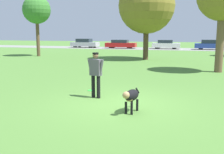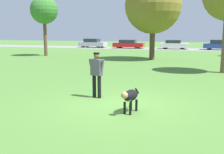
{
  "view_description": "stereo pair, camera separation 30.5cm",
  "coord_description": "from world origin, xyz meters",
  "px_view_note": "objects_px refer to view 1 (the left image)",
  "views": [
    {
      "loc": [
        2.15,
        -8.02,
        2.3
      ],
      "look_at": [
        -0.24,
        -0.11,
        0.9
      ],
      "focal_mm": 42.0,
      "sensor_mm": 36.0,
      "label": 1
    },
    {
      "loc": [
        2.44,
        -7.93,
        2.3
      ],
      "look_at": [
        -0.24,
        -0.11,
        0.9
      ],
      "focal_mm": 42.0,
      "sensor_mm": 36.0,
      "label": 2
    }
  ],
  "objects_px": {
    "tree_far_left": "(37,10)",
    "tree_mid_center": "(147,6)",
    "parked_car_white": "(166,44)",
    "parked_car_silver": "(85,43)",
    "dog": "(131,96)",
    "parked_car_blue": "(210,45)",
    "person": "(96,71)",
    "frisbee": "(91,90)",
    "parked_car_red": "(121,44)"
  },
  "relations": [
    {
      "from": "tree_far_left",
      "to": "tree_mid_center",
      "type": "xyz_separation_m",
      "value": [
        10.78,
        -0.33,
        0.1
      ]
    },
    {
      "from": "tree_far_left",
      "to": "parked_car_white",
      "type": "distance_m",
      "value": 19.44
    },
    {
      "from": "parked_car_silver",
      "to": "parked_car_white",
      "type": "distance_m",
      "value": 12.56
    },
    {
      "from": "dog",
      "to": "parked_car_blue",
      "type": "xyz_separation_m",
      "value": [
        4.07,
        31.18,
        0.18
      ]
    },
    {
      "from": "person",
      "to": "parked_car_white",
      "type": "relative_size",
      "value": 0.41
    },
    {
      "from": "frisbee",
      "to": "tree_far_left",
      "type": "distance_m",
      "value": 17.63
    },
    {
      "from": "person",
      "to": "parked_car_silver",
      "type": "xyz_separation_m",
      "value": [
        -12.86,
        29.79,
        -0.27
      ]
    },
    {
      "from": "person",
      "to": "parked_car_white",
      "type": "bearing_deg",
      "value": 102.05
    },
    {
      "from": "parked_car_red",
      "to": "parked_car_blue",
      "type": "height_order",
      "value": "parked_car_blue"
    },
    {
      "from": "dog",
      "to": "tree_far_left",
      "type": "height_order",
      "value": "tree_far_left"
    },
    {
      "from": "tree_mid_center",
      "to": "person",
      "type": "bearing_deg",
      "value": -87.65
    },
    {
      "from": "tree_mid_center",
      "to": "parked_car_red",
      "type": "distance_m",
      "value": 17.24
    },
    {
      "from": "frisbee",
      "to": "parked_car_blue",
      "type": "bearing_deg",
      "value": 77.71
    },
    {
      "from": "tree_far_left",
      "to": "parked_car_silver",
      "type": "bearing_deg",
      "value": 95.56
    },
    {
      "from": "parked_car_red",
      "to": "parked_car_blue",
      "type": "relative_size",
      "value": 1.1
    },
    {
      "from": "dog",
      "to": "parked_car_silver",
      "type": "bearing_deg",
      "value": -144.71
    },
    {
      "from": "person",
      "to": "parked_car_blue",
      "type": "relative_size",
      "value": 0.39
    },
    {
      "from": "tree_mid_center",
      "to": "frisbee",
      "type": "bearing_deg",
      "value": -90.16
    },
    {
      "from": "dog",
      "to": "parked_car_blue",
      "type": "distance_m",
      "value": 31.44
    },
    {
      "from": "person",
      "to": "tree_mid_center",
      "type": "relative_size",
      "value": 0.23
    },
    {
      "from": "parked_car_silver",
      "to": "parked_car_white",
      "type": "height_order",
      "value": "parked_car_silver"
    },
    {
      "from": "parked_car_blue",
      "to": "tree_far_left",
      "type": "bearing_deg",
      "value": -135.72
    },
    {
      "from": "dog",
      "to": "tree_mid_center",
      "type": "distance_m",
      "value": 16.01
    },
    {
      "from": "dog",
      "to": "tree_far_left",
      "type": "distance_m",
      "value": 20.71
    },
    {
      "from": "parked_car_red",
      "to": "parked_car_white",
      "type": "bearing_deg",
      "value": 1.32
    },
    {
      "from": "parked_car_silver",
      "to": "dog",
      "type": "bearing_deg",
      "value": -64.46
    },
    {
      "from": "parked_car_silver",
      "to": "parked_car_white",
      "type": "xyz_separation_m",
      "value": [
        12.56,
        0.04,
        -0.03
      ]
    },
    {
      "from": "person",
      "to": "tree_mid_center",
      "type": "height_order",
      "value": "tree_mid_center"
    },
    {
      "from": "dog",
      "to": "parked_car_silver",
      "type": "xyz_separation_m",
      "value": [
        -14.46,
        31.16,
        0.19
      ]
    },
    {
      "from": "tree_mid_center",
      "to": "parked_car_red",
      "type": "height_order",
      "value": "tree_mid_center"
    },
    {
      "from": "frisbee",
      "to": "parked_car_red",
      "type": "bearing_deg",
      "value": 102.55
    },
    {
      "from": "tree_far_left",
      "to": "parked_car_red",
      "type": "xyz_separation_m",
      "value": [
        4.41,
        15.21,
        -3.82
      ]
    },
    {
      "from": "person",
      "to": "dog",
      "type": "relative_size",
      "value": 1.5
    },
    {
      "from": "parked_car_red",
      "to": "tree_mid_center",
      "type": "bearing_deg",
      "value": -69.18
    },
    {
      "from": "parked_car_blue",
      "to": "dog",
      "type": "bearing_deg",
      "value": -95.51
    },
    {
      "from": "parked_car_red",
      "to": "frisbee",
      "type": "bearing_deg",
      "value": -78.92
    },
    {
      "from": "person",
      "to": "parked_car_red",
      "type": "height_order",
      "value": "person"
    },
    {
      "from": "parked_car_white",
      "to": "dog",
      "type": "bearing_deg",
      "value": -88.39
    },
    {
      "from": "dog",
      "to": "parked_car_silver",
      "type": "height_order",
      "value": "parked_car_silver"
    },
    {
      "from": "tree_far_left",
      "to": "tree_mid_center",
      "type": "height_order",
      "value": "tree_mid_center"
    },
    {
      "from": "frisbee",
      "to": "parked_car_silver",
      "type": "xyz_separation_m",
      "value": [
        -12.25,
        28.74,
        0.67
      ]
    },
    {
      "from": "tree_mid_center",
      "to": "parked_car_silver",
      "type": "distance_m",
      "value": 20.41
    },
    {
      "from": "frisbee",
      "to": "tree_far_left",
      "type": "height_order",
      "value": "tree_far_left"
    },
    {
      "from": "tree_far_left",
      "to": "parked_car_red",
      "type": "height_order",
      "value": "tree_far_left"
    },
    {
      "from": "person",
      "to": "tree_far_left",
      "type": "distance_m",
      "value": 18.59
    },
    {
      "from": "tree_mid_center",
      "to": "parked_car_red",
      "type": "bearing_deg",
      "value": 112.28
    },
    {
      "from": "dog",
      "to": "parked_car_white",
      "type": "bearing_deg",
      "value": -166.11
    },
    {
      "from": "parked_car_white",
      "to": "parked_car_blue",
      "type": "distance_m",
      "value": 5.96
    },
    {
      "from": "tree_far_left",
      "to": "frisbee",
      "type": "bearing_deg",
      "value": -50.95
    },
    {
      "from": "parked_car_red",
      "to": "person",
      "type": "bearing_deg",
      "value": -78.23
    }
  ]
}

